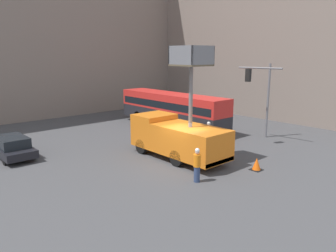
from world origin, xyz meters
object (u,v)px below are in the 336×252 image
at_px(city_bus, 172,107).
at_px(parked_car_curbside, 12,147).
at_px(traffic_light_pole, 261,89).
at_px(road_worker_directing, 208,135).
at_px(utility_truck, 177,135).
at_px(traffic_cone_near_truck, 257,164).
at_px(road_worker_near_truck, 197,165).

height_order(city_bus, parked_car_curbside, city_bus).
bearing_deg(parked_car_curbside, traffic_light_pole, -27.53).
bearing_deg(parked_car_curbside, road_worker_directing, -32.59).
relative_size(utility_truck, city_bus, 0.59).
relative_size(city_bus, parked_car_curbside, 2.61).
bearing_deg(traffic_cone_near_truck, road_worker_directing, 74.70).
xyz_separation_m(traffic_light_pole, traffic_cone_near_truck, (-5.97, -3.77, -3.65)).
xyz_separation_m(utility_truck, road_worker_directing, (3.19, 0.18, -0.54)).
relative_size(road_worker_directing, traffic_cone_near_truck, 2.67).
xyz_separation_m(utility_truck, traffic_light_pole, (7.83, -0.93, 2.47)).
distance_m(utility_truck, road_worker_near_truck, 4.21).
relative_size(traffic_light_pole, road_worker_directing, 3.04).
distance_m(utility_truck, traffic_cone_near_truck, 5.18).
height_order(traffic_light_pole, road_worker_near_truck, traffic_light_pole).
bearing_deg(utility_truck, traffic_light_pole, -6.76).
relative_size(road_worker_near_truck, traffic_cone_near_truck, 2.54).
distance_m(road_worker_directing, parked_car_curbside, 13.16).
bearing_deg(road_worker_directing, city_bus, -88.22).
bearing_deg(traffic_light_pole, utility_truck, 173.24).
distance_m(road_worker_directing, traffic_cone_near_truck, 5.09).
bearing_deg(parked_car_curbside, traffic_cone_near_truck, -50.81).
height_order(traffic_light_pole, road_worker_directing, traffic_light_pole).
height_order(city_bus, traffic_cone_near_truck, city_bus).
bearing_deg(utility_truck, road_worker_directing, 3.22).
xyz_separation_m(utility_truck, traffic_cone_near_truck, (1.86, -4.69, -1.18)).
distance_m(city_bus, road_worker_directing, 7.45).
xyz_separation_m(road_worker_near_truck, traffic_cone_near_truck, (3.89, -1.05, -0.58)).
distance_m(utility_truck, traffic_light_pole, 8.27).
xyz_separation_m(city_bus, traffic_light_pole, (1.88, -7.97, 2.15)).
bearing_deg(parked_car_curbside, road_worker_near_truck, -61.77).
relative_size(utility_truck, parked_car_curbside, 1.53).
height_order(road_worker_directing, parked_car_curbside, road_worker_directing).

